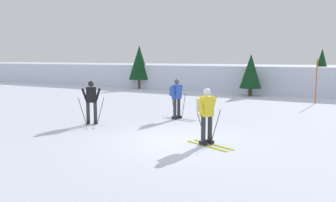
{
  "coord_description": "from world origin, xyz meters",
  "views": [
    {
      "loc": [
        4.88,
        -9.28,
        2.6
      ],
      "look_at": [
        -1.73,
        2.51,
        0.9
      ],
      "focal_mm": 36.7,
      "sensor_mm": 36.0,
      "label": 1
    }
  ],
  "objects_px": {
    "skier_black": "(91,100)",
    "conifer_far_centre": "(251,71)",
    "conifer_far_left": "(322,67)",
    "skier_yellow": "(206,113)",
    "conifer_far_right": "(139,63)",
    "skier_blue": "(176,97)",
    "trail_marker_pole": "(316,81)"
  },
  "relations": [
    {
      "from": "skier_black",
      "to": "conifer_far_left",
      "type": "relative_size",
      "value": 0.52
    },
    {
      "from": "skier_blue",
      "to": "conifer_far_centre",
      "type": "relative_size",
      "value": 0.6
    },
    {
      "from": "conifer_far_right",
      "to": "trail_marker_pole",
      "type": "bearing_deg",
      "value": -12.87
    },
    {
      "from": "skier_blue",
      "to": "conifer_far_right",
      "type": "height_order",
      "value": "conifer_far_right"
    },
    {
      "from": "skier_black",
      "to": "conifer_far_centre",
      "type": "relative_size",
      "value": 0.6
    },
    {
      "from": "skier_blue",
      "to": "conifer_far_left",
      "type": "height_order",
      "value": "conifer_far_left"
    },
    {
      "from": "conifer_far_left",
      "to": "conifer_far_centre",
      "type": "relative_size",
      "value": 1.14
    },
    {
      "from": "conifer_far_right",
      "to": "conifer_far_centre",
      "type": "relative_size",
      "value": 1.27
    },
    {
      "from": "skier_blue",
      "to": "skier_black",
      "type": "distance_m",
      "value": 3.56
    },
    {
      "from": "skier_blue",
      "to": "conifer_far_left",
      "type": "xyz_separation_m",
      "value": [
        4.32,
        14.12,
        1.01
      ]
    },
    {
      "from": "skier_yellow",
      "to": "conifer_far_centre",
      "type": "relative_size",
      "value": 0.6
    },
    {
      "from": "skier_yellow",
      "to": "skier_black",
      "type": "xyz_separation_m",
      "value": [
        -5.2,
        0.79,
        0.0
      ]
    },
    {
      "from": "skier_yellow",
      "to": "conifer_far_centre",
      "type": "xyz_separation_m",
      "value": [
        -2.62,
        13.93,
        0.74
      ]
    },
    {
      "from": "skier_yellow",
      "to": "trail_marker_pole",
      "type": "distance_m",
      "value": 11.84
    },
    {
      "from": "skier_blue",
      "to": "trail_marker_pole",
      "type": "xyz_separation_m",
      "value": [
        4.62,
        8.25,
        0.33
      ]
    },
    {
      "from": "skier_blue",
      "to": "conifer_far_left",
      "type": "relative_size",
      "value": 0.52
    },
    {
      "from": "skier_yellow",
      "to": "skier_blue",
      "type": "height_order",
      "value": "same"
    },
    {
      "from": "skier_black",
      "to": "conifer_far_centre",
      "type": "bearing_deg",
      "value": 78.85
    },
    {
      "from": "trail_marker_pole",
      "to": "conifer_far_right",
      "type": "height_order",
      "value": "conifer_far_right"
    },
    {
      "from": "trail_marker_pole",
      "to": "conifer_far_right",
      "type": "distance_m",
      "value": 14.67
    },
    {
      "from": "conifer_far_left",
      "to": "skier_black",
      "type": "bearing_deg",
      "value": -111.75
    },
    {
      "from": "conifer_far_left",
      "to": "conifer_far_right",
      "type": "relative_size",
      "value": 0.89
    },
    {
      "from": "trail_marker_pole",
      "to": "conifer_far_right",
      "type": "bearing_deg",
      "value": 167.13
    },
    {
      "from": "skier_yellow",
      "to": "conifer_far_left",
      "type": "distance_m",
      "value": 17.66
    },
    {
      "from": "skier_yellow",
      "to": "conifer_far_left",
      "type": "xyz_separation_m",
      "value": [
        1.49,
        17.56,
        1.01
      ]
    },
    {
      "from": "trail_marker_pole",
      "to": "conifer_far_left",
      "type": "bearing_deg",
      "value": 92.92
    },
    {
      "from": "conifer_far_left",
      "to": "conifer_far_right",
      "type": "xyz_separation_m",
      "value": [
        -13.97,
        -2.61,
        0.24
      ]
    },
    {
      "from": "skier_yellow",
      "to": "trail_marker_pole",
      "type": "height_order",
      "value": "trail_marker_pole"
    },
    {
      "from": "conifer_far_left",
      "to": "conifer_far_right",
      "type": "height_order",
      "value": "conifer_far_right"
    },
    {
      "from": "skier_yellow",
      "to": "conifer_far_right",
      "type": "xyz_separation_m",
      "value": [
        -12.49,
        14.96,
        1.26
      ]
    },
    {
      "from": "conifer_far_right",
      "to": "conifer_far_centre",
      "type": "distance_m",
      "value": 9.94
    },
    {
      "from": "skier_black",
      "to": "conifer_far_right",
      "type": "distance_m",
      "value": 15.98
    }
  ]
}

